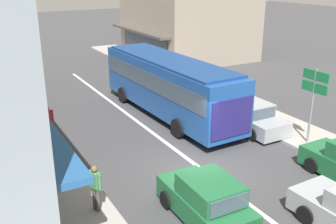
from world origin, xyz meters
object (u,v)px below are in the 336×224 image
Objects in this scene: parked_sedan_kerb_second at (250,117)px; pedestrian_with_handbag_near at (32,94)px; directional_road_sign at (314,89)px; city_bus at (169,83)px; pedestrian_browsing_midblock at (48,120)px; pedestrian_far_walker at (95,185)px; hatchback_behind_bus_mid at (206,201)px; traffic_light_downstreet at (16,39)px.

pedestrian_with_handbag_near is at bearing 138.20° from parked_sedan_kerb_second.
directional_road_sign is at bearing -46.81° from pedestrian_with_handbag_near.
city_bus is at bearing 124.12° from parked_sedan_kerb_second.
pedestrian_browsing_midblock is 6.78m from pedestrian_far_walker.
city_bus is 2.93× the size of hatchback_behind_bus_mid.
parked_sedan_kerb_second is at bearing -55.88° from city_bus.
directional_road_sign reaches higher than pedestrian_far_walker.
traffic_light_downstreet is (-5.73, 13.08, 0.97)m from city_bus.
pedestrian_far_walker is (-6.75, -7.13, -0.81)m from city_bus.
directional_road_sign reaches higher than hatchback_behind_bus_mid.
parked_sedan_kerb_second is at bearing 40.11° from hatchback_behind_bus_mid.
pedestrian_far_walker is at bearing -91.15° from pedestrian_with_handbag_near.
hatchback_behind_bus_mid is 22.46m from traffic_light_downstreet.
city_bus reaches higher than pedestrian_far_walker.
city_bus is 9.85m from pedestrian_far_walker.
pedestrian_browsing_midblock is (-2.92, 8.84, 0.36)m from hatchback_behind_bus_mid.
pedestrian_browsing_midblock is at bearing -94.09° from traffic_light_downstreet.
pedestrian_with_handbag_near is at bearing 87.84° from pedestrian_browsing_midblock.
pedestrian_far_walker is at bearing -90.46° from pedestrian_browsing_midblock.
pedestrian_far_walker is (-2.97, 2.06, 0.36)m from hatchback_behind_bus_mid.
traffic_light_downstreet is at bearing 116.21° from parked_sedan_kerb_second.
pedestrian_browsing_midblock is at bearing 149.03° from directional_road_sign.
city_bus is at bearing 46.60° from pedestrian_far_walker.
traffic_light_downstreet reaches higher than city_bus.
hatchback_behind_bus_mid is at bearing -78.53° from pedestrian_with_handbag_near.
hatchback_behind_bus_mid is 2.29× the size of pedestrian_with_handbag_near.
city_bus reaches higher than pedestrian_with_handbag_near.
parked_sedan_kerb_second is at bearing -20.54° from pedestrian_browsing_midblock.
parked_sedan_kerb_second is at bearing 112.39° from directional_road_sign.
hatchback_behind_bus_mid is 2.29× the size of pedestrian_far_walker.
city_bus reaches higher than pedestrian_browsing_midblock.
city_bus is 7.86m from pedestrian_with_handbag_near.
parked_sedan_kerb_second is 2.59× the size of pedestrian_browsing_midblock.
parked_sedan_kerb_second is at bearing -41.80° from pedestrian_with_handbag_near.
parked_sedan_kerb_second is 9.91m from pedestrian_far_walker.
pedestrian_far_walker is (-0.23, -11.45, -0.00)m from pedestrian_with_handbag_near.
city_bus is 10.01m from hatchback_behind_bus_mid.
pedestrian_browsing_midblock reaches higher than hatchback_behind_bus_mid.
traffic_light_downstreet reaches higher than pedestrian_browsing_midblock.
traffic_light_downstreet reaches higher than directional_road_sign.
directional_road_sign is 2.21× the size of pedestrian_far_walker.
city_bus is at bearing -33.51° from pedestrian_with_handbag_near.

